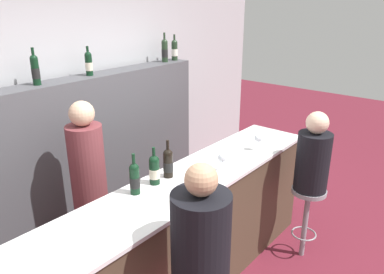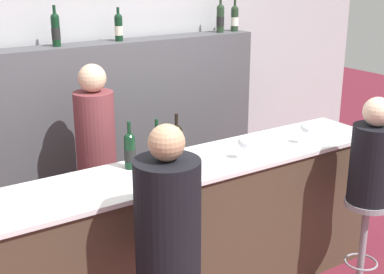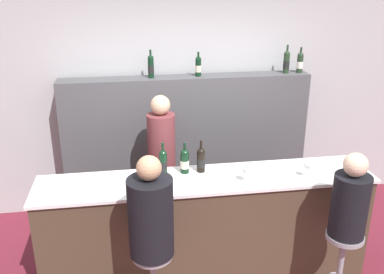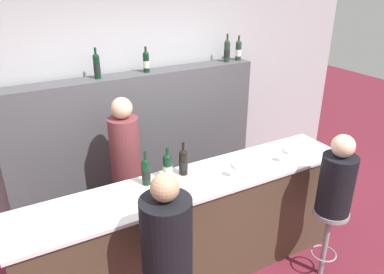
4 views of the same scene
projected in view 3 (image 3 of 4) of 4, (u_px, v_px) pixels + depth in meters
wall_back at (184, 105)px, 5.24m from camera, size 6.40×0.05×2.60m
bar_counter at (206, 228)px, 4.09m from camera, size 3.10×0.59×1.06m
back_bar_cabinet at (186, 145)px, 5.19m from camera, size 2.90×0.28×1.70m
wine_bottle_counter_0 at (163, 162)px, 3.94m from camera, size 0.07×0.07×0.31m
wine_bottle_counter_1 at (185, 161)px, 3.97m from camera, size 0.08×0.08×0.30m
wine_bottle_counter_2 at (201, 160)px, 3.99m from camera, size 0.08×0.08×0.31m
wine_bottle_backbar_0 at (151, 66)px, 4.78m from camera, size 0.07×0.07×0.32m
wine_bottle_backbar_1 at (198, 66)px, 4.86m from camera, size 0.07×0.07×0.28m
wine_bottle_backbar_2 at (286, 62)px, 5.01m from camera, size 0.07×0.07×0.33m
wine_bottle_backbar_3 at (300, 62)px, 5.04m from camera, size 0.07×0.07×0.30m
wine_glass_0 at (246, 170)px, 3.80m from camera, size 0.08×0.08×0.16m
wine_glass_1 at (308, 166)px, 3.88m from camera, size 0.07×0.07×0.16m
bar_stool_left at (153, 271)px, 3.46m from camera, size 0.32×0.32×0.73m
guest_seated_left at (151, 214)px, 3.27m from camera, size 0.35×0.35×0.84m
bar_stool_right at (343, 252)px, 3.70m from camera, size 0.32×0.32×0.73m
guest_seated_right at (350, 201)px, 3.51m from camera, size 0.30×0.30×0.75m
bartender at (162, 172)px, 4.68m from camera, size 0.30×0.30×1.64m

